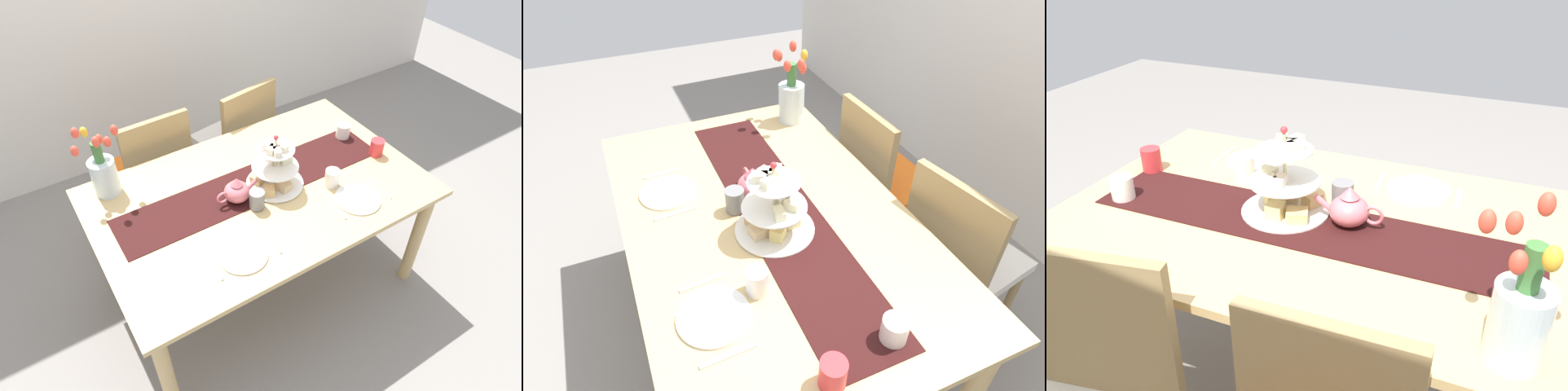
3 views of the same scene
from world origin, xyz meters
TOP-DOWN VIEW (x-y plane):
  - ground_plane at (0.00, 0.00)m, footprint 8.00×8.00m
  - dining_table at (0.00, 0.00)m, footprint 1.69×1.06m
  - chair_left at (-0.30, 0.76)m, footprint 0.43×0.43m
  - chair_right at (0.31, 0.76)m, footprint 0.49×0.49m
  - table_runner at (0.00, 0.05)m, footprint 1.47×0.29m
  - tiered_cake_stand at (0.09, 0.00)m, footprint 0.30×0.30m
  - teapot at (-0.13, 0.00)m, footprint 0.24×0.13m
  - tulip_vase at (-0.66, 0.41)m, footprint 0.24×0.19m
  - cream_jug at (0.66, 0.14)m, footprint 0.08×0.08m
  - dinner_plate_left at (-0.29, -0.32)m, footprint 0.23×0.23m
  - fork_left at (-0.44, -0.32)m, footprint 0.02×0.15m
  - knife_left at (-0.15, -0.32)m, footprint 0.03×0.17m
  - dinner_plate_right at (0.38, -0.32)m, footprint 0.23×0.23m
  - fork_right at (0.23, -0.32)m, footprint 0.03×0.15m
  - knife_right at (0.52, -0.32)m, footprint 0.02×0.17m
  - mug_grey at (-0.08, -0.10)m, footprint 0.08×0.08m
  - mug_white_text at (0.34, -0.16)m, footprint 0.08×0.08m
  - mug_orange at (0.71, -0.09)m, footprint 0.08×0.08m

SIDE VIEW (x-z plane):
  - ground_plane at x=0.00m, z-range 0.00..0.00m
  - chair_left at x=-0.30m, z-range 0.05..0.96m
  - chair_right at x=0.31m, z-range 0.05..0.96m
  - dining_table at x=0.00m, z-range 0.28..1.02m
  - table_runner at x=0.00m, z-range 0.74..0.74m
  - fork_left at x=-0.44m, z-range 0.74..0.74m
  - knife_left at x=-0.15m, z-range 0.74..0.74m
  - fork_right at x=0.23m, z-range 0.74..0.74m
  - knife_right at x=0.52m, z-range 0.74..0.74m
  - dinner_plate_left at x=-0.29m, z-range 0.74..0.75m
  - dinner_plate_right at x=0.38m, z-range 0.74..0.75m
  - cream_jug at x=0.66m, z-range 0.74..0.82m
  - mug_white_text at x=0.34m, z-range 0.74..0.83m
  - mug_orange at x=0.71m, z-range 0.74..0.83m
  - mug_grey at x=-0.08m, z-range 0.74..0.84m
  - teapot at x=-0.13m, z-range 0.73..0.86m
  - tiered_cake_stand at x=0.09m, z-range 0.68..0.98m
  - tulip_vase at x=-0.66m, z-range 0.68..1.07m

